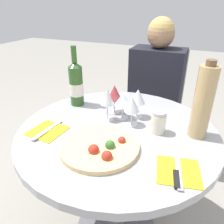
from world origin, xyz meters
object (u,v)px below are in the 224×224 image
tall_carafe (203,103)px  seated_diner (151,109)px  chair_behind_diner (155,109)px  pizza_large (100,146)px  dining_table (117,156)px  wine_bottle (76,84)px

tall_carafe → seated_diner: bearing=120.0°
chair_behind_diner → pizza_large: 1.05m
pizza_large → tall_carafe: size_ratio=0.96×
dining_table → seated_diner: 0.68m
dining_table → pizza_large: size_ratio=2.86×
seated_diner → tall_carafe: (0.34, -0.59, 0.37)m
dining_table → tall_carafe: bearing=14.1°
wine_bottle → tall_carafe: bearing=-6.1°
wine_bottle → tall_carafe: tall_carafe is taller
seated_diner → tall_carafe: 0.78m
chair_behind_diner → dining_table: bearing=89.6°
seated_diner → tall_carafe: seated_diner is taller
dining_table → seated_diner: size_ratio=0.79×
seated_diner → wine_bottle: (-0.32, -0.52, 0.33)m
chair_behind_diner → pizza_large: size_ratio=2.90×
chair_behind_diner → tall_carafe: bearing=114.7°
seated_diner → tall_carafe: bearing=120.0°
wine_bottle → chair_behind_diner: bearing=64.3°
dining_table → pizza_large: pizza_large is taller
dining_table → chair_behind_diner: size_ratio=0.99×
dining_table → chair_behind_diner: 0.84m
pizza_large → wine_bottle: 0.47m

